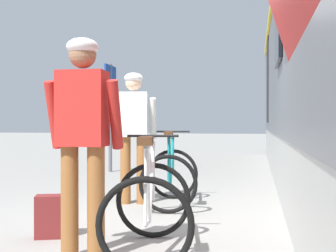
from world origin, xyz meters
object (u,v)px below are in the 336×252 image
platform_sign_post (110,99)px  bicycle_near_white (150,206)px  cyclist_near_in_red (83,127)px  cyclist_far_in_white (134,125)px  backpack_on_platform (51,216)px  bicycle_far_teal (171,175)px

platform_sign_post → bicycle_near_white: bearing=-67.8°
cyclist_near_in_red → bicycle_near_white: size_ratio=1.49×
cyclist_far_in_white → backpack_on_platform: bearing=-99.0°
bicycle_far_teal → backpack_on_platform: (-0.81, -1.77, -0.20)m
cyclist_far_in_white → platform_sign_post: 3.93m
bicycle_far_teal → backpack_on_platform: bicycle_far_teal is taller
backpack_on_platform → bicycle_far_teal: bearing=46.2°
cyclist_far_in_white → bicycle_far_teal: 0.84m
bicycle_near_white → platform_sign_post: bearing=112.2°
cyclist_near_in_red → backpack_on_platform: size_ratio=4.40×
cyclist_far_in_white → bicycle_far_teal: (0.52, -0.05, -0.65)m
cyclist_near_in_red → cyclist_far_in_white: same height
cyclist_far_in_white → platform_sign_post: platform_sign_post is taller
cyclist_near_in_red → backpack_on_platform: cyclist_near_in_red is taller
cyclist_near_in_red → cyclist_far_in_white: bearing=96.4°
backpack_on_platform → platform_sign_post: 5.72m
cyclist_near_in_red → cyclist_far_in_white: size_ratio=1.00×
cyclist_near_in_red → platform_sign_post: platform_sign_post is taller
bicycle_near_white → platform_sign_post: platform_sign_post is taller
cyclist_far_in_white → platform_sign_post: (-1.57, 3.56, 0.57)m
bicycle_near_white → backpack_on_platform: bicycle_near_white is taller
bicycle_near_white → platform_sign_post: size_ratio=0.49×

